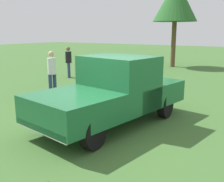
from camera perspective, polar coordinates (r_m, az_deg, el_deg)
ground_plane at (r=6.91m, az=-1.99°, el=-7.99°), size 80.00×80.00×0.00m
pickup_truck at (r=7.09m, az=0.62°, el=0.32°), size 4.73×2.59×1.80m
person_bystander at (r=14.40m, az=-9.23°, el=6.44°), size 0.45×0.45×1.63m
person_visitor at (r=10.50m, az=-12.66°, el=4.27°), size 0.37×0.37×1.70m
tree_back_right at (r=19.19m, az=13.38°, el=18.17°), size 2.94×2.94×5.78m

